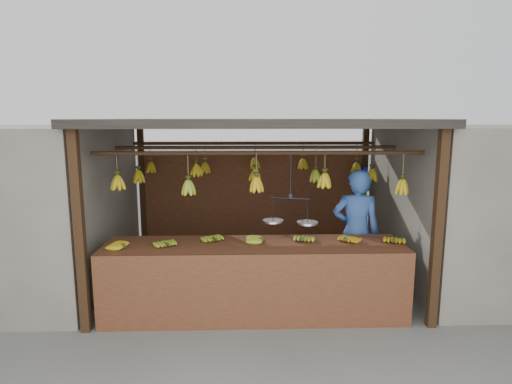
{
  "coord_description": "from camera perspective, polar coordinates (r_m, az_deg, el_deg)",
  "views": [
    {
      "loc": [
        -0.19,
        -6.12,
        2.41
      ],
      "look_at": [
        0.0,
        0.3,
        1.3
      ],
      "focal_mm": 30.0,
      "sensor_mm": 36.0,
      "label": 1
    }
  ],
  "objects": [
    {
      "name": "vendor",
      "position": [
        6.01,
        13.18,
        -5.28
      ],
      "size": [
        0.71,
        0.54,
        1.74
      ],
      "primitive_type": "imported",
      "rotation": [
        0.0,
        0.0,
        2.94
      ],
      "color": "#3359A5",
      "rests_on": "ground"
    },
    {
      "name": "hanging_bananas",
      "position": [
        6.19,
        -0.01,
        2.41
      ],
      "size": [
        3.65,
        2.26,
        0.37
      ],
      "color": "gold",
      "rests_on": "ground"
    },
    {
      "name": "balance_scale",
      "position": [
        5.29,
        4.57,
        -3.45
      ],
      "size": [
        0.66,
        0.36,
        0.87
      ],
      "color": "black",
      "rests_on": "ground"
    },
    {
      "name": "ground",
      "position": [
        6.58,
        0.08,
        -11.68
      ],
      "size": [
        80.0,
        80.0,
        0.0
      ],
      "primitive_type": "plane",
      "color": "#5B5B57"
    },
    {
      "name": "neighbor_right",
      "position": [
        7.31,
        29.59,
        -1.42
      ],
      "size": [
        3.0,
        3.0,
        2.3
      ],
      "primitive_type": "cube",
      "color": "slate",
      "rests_on": "ground"
    },
    {
      "name": "counter",
      "position": [
        5.17,
        -0.17,
        -9.36
      ],
      "size": [
        3.65,
        0.83,
        0.96
      ],
      "color": "#582E1A",
      "rests_on": "ground"
    },
    {
      "name": "stall",
      "position": [
        6.46,
        -0.01,
        5.92
      ],
      "size": [
        4.3,
        3.3,
        2.4
      ],
      "color": "black",
      "rests_on": "ground"
    },
    {
      "name": "neighbor_left",
      "position": [
        7.12,
        -30.31,
        -1.75
      ],
      "size": [
        3.0,
        3.0,
        2.3
      ],
      "primitive_type": "cube",
      "color": "slate",
      "rests_on": "ground"
    },
    {
      "name": "bag_bundles",
      "position": [
        7.89,
        13.99,
        -0.83
      ],
      "size": [
        0.08,
        0.26,
        1.22
      ],
      "color": "#1426BF",
      "rests_on": "ground"
    }
  ]
}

